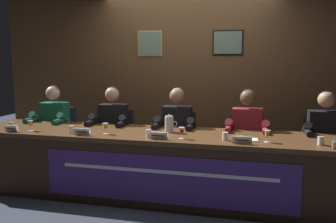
{
  "coord_description": "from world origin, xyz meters",
  "views": [
    {
      "loc": [
        0.91,
        -3.79,
        1.58
      ],
      "look_at": [
        0.0,
        0.0,
        1.01
      ],
      "focal_mm": 37.16,
      "sensor_mm": 36.0,
      "label": 1
    }
  ],
  "objects_px": {
    "nameplate_right": "(242,140)",
    "document_stack_right": "(248,140)",
    "chair_right": "(246,151)",
    "chair_far_right": "(320,155)",
    "juice_glass_far_left": "(30,124)",
    "conference_table": "(165,155)",
    "panelist_center": "(176,129)",
    "panelist_right": "(247,132)",
    "nameplate_far_left": "(12,128)",
    "nameplate_left": "(82,132)",
    "water_cup_right": "(225,137)",
    "juice_glass_left": "(106,126)",
    "water_cup_far_left": "(11,126)",
    "water_cup_left": "(72,130)",
    "water_pitcher_central": "(169,124)",
    "nameplate_center": "(159,135)",
    "juice_glass_center": "(182,131)",
    "chair_left": "(117,143)",
    "water_cup_far_right": "(321,141)",
    "panelist_far_right": "(325,136)",
    "juice_glass_right": "(267,134)",
    "panelist_far_left": "(52,123)",
    "panelist_left": "(111,126)",
    "water_cup_center": "(149,134)",
    "chair_far_left": "(60,140)"
  },
  "relations": [
    {
      "from": "chair_left",
      "to": "chair_right",
      "type": "distance_m",
      "value": 1.75
    },
    {
      "from": "conference_table",
      "to": "juice_glass_center",
      "type": "bearing_deg",
      "value": -30.28
    },
    {
      "from": "juice_glass_far_left",
      "to": "panelist_far_right",
      "type": "bearing_deg",
      "value": 11.4
    },
    {
      "from": "juice_glass_left",
      "to": "water_cup_left",
      "type": "distance_m",
      "value": 0.4
    },
    {
      "from": "panelist_far_left",
      "to": "water_pitcher_central",
      "type": "height_order",
      "value": "panelist_far_left"
    },
    {
      "from": "panelist_center",
      "to": "panelist_right",
      "type": "distance_m",
      "value": 0.88
    },
    {
      "from": "chair_far_right",
      "to": "document_stack_right",
      "type": "xyz_separation_m",
      "value": [
        -0.86,
        -0.78,
        0.32
      ]
    },
    {
      "from": "chair_far_left",
      "to": "panelist_far_left",
      "type": "xyz_separation_m",
      "value": [
        -0.0,
        -0.2,
        0.28
      ]
    },
    {
      "from": "juice_glass_far_left",
      "to": "chair_left",
      "type": "height_order",
      "value": "chair_left"
    },
    {
      "from": "chair_far_right",
      "to": "juice_glass_right",
      "type": "bearing_deg",
      "value": -129.02
    },
    {
      "from": "chair_right",
      "to": "water_cup_right",
      "type": "height_order",
      "value": "chair_right"
    },
    {
      "from": "panelist_right",
      "to": "conference_table",
      "type": "bearing_deg",
      "value": -147.7
    },
    {
      "from": "nameplate_left",
      "to": "document_stack_right",
      "type": "bearing_deg",
      "value": 5.71
    },
    {
      "from": "chair_far_left",
      "to": "panelist_right",
      "type": "relative_size",
      "value": 0.74
    },
    {
      "from": "conference_table",
      "to": "water_cup_far_left",
      "type": "relative_size",
      "value": 55.07
    },
    {
      "from": "panelist_far_left",
      "to": "water_cup_far_left",
      "type": "xyz_separation_m",
      "value": [
        -0.15,
        -0.63,
        0.07
      ]
    },
    {
      "from": "nameplate_left",
      "to": "document_stack_right",
      "type": "relative_size",
      "value": 0.87
    },
    {
      "from": "nameplate_far_left",
      "to": "water_cup_center",
      "type": "xyz_separation_m",
      "value": [
        1.64,
        0.09,
        -0.0
      ]
    },
    {
      "from": "juice_glass_center",
      "to": "chair_far_right",
      "type": "height_order",
      "value": "chair_far_right"
    },
    {
      "from": "chair_right",
      "to": "panelist_far_right",
      "type": "xyz_separation_m",
      "value": [
        0.88,
        -0.2,
        0.28
      ]
    },
    {
      "from": "juice_glass_left",
      "to": "juice_glass_right",
      "type": "relative_size",
      "value": 1.0
    },
    {
      "from": "chair_left",
      "to": "nameplate_left",
      "type": "bearing_deg",
      "value": -91.56
    },
    {
      "from": "nameplate_center",
      "to": "water_pitcher_central",
      "type": "relative_size",
      "value": 0.95
    },
    {
      "from": "water_cup_left",
      "to": "water_pitcher_central",
      "type": "height_order",
      "value": "water_pitcher_central"
    },
    {
      "from": "chair_right",
      "to": "document_stack_right",
      "type": "height_order",
      "value": "chair_right"
    },
    {
      "from": "nameplate_right",
      "to": "water_cup_far_right",
      "type": "relative_size",
      "value": 2.28
    },
    {
      "from": "juice_glass_right",
      "to": "nameplate_right",
      "type": "bearing_deg",
      "value": -153.1
    },
    {
      "from": "water_cup_far_left",
      "to": "water_cup_center",
      "type": "height_order",
      "value": "same"
    },
    {
      "from": "chair_right",
      "to": "chair_far_right",
      "type": "distance_m",
      "value": 0.88
    },
    {
      "from": "chair_right",
      "to": "chair_far_right",
      "type": "height_order",
      "value": "same"
    },
    {
      "from": "water_cup_center",
      "to": "juice_glass_far_left",
      "type": "bearing_deg",
      "value": 179.68
    },
    {
      "from": "chair_far_right",
      "to": "document_stack_right",
      "type": "height_order",
      "value": "chair_far_right"
    },
    {
      "from": "chair_left",
      "to": "nameplate_center",
      "type": "bearing_deg",
      "value": -48.05
    },
    {
      "from": "nameplate_far_left",
      "to": "panelist_center",
      "type": "distance_m",
      "value": 1.95
    },
    {
      "from": "juice_glass_far_left",
      "to": "chair_far_right",
      "type": "distance_m",
      "value": 3.49
    },
    {
      "from": "nameplate_center",
      "to": "chair_far_right",
      "type": "height_order",
      "value": "chair_far_right"
    },
    {
      "from": "nameplate_far_left",
      "to": "panelist_left",
      "type": "bearing_deg",
      "value": 40.18
    },
    {
      "from": "water_cup_far_right",
      "to": "nameplate_far_left",
      "type": "bearing_deg",
      "value": -177.49
    },
    {
      "from": "nameplate_far_left",
      "to": "panelist_right",
      "type": "relative_size",
      "value": 0.13
    },
    {
      "from": "conference_table",
      "to": "water_cup_far_left",
      "type": "xyz_separation_m",
      "value": [
        -1.91,
        -0.08,
        0.26
      ]
    },
    {
      "from": "nameplate_far_left",
      "to": "juice_glass_center",
      "type": "xyz_separation_m",
      "value": [
        2.0,
        0.1,
        0.05
      ]
    },
    {
      "from": "nameplate_right",
      "to": "document_stack_right",
      "type": "xyz_separation_m",
      "value": [
        0.05,
        0.18,
        -0.03
      ]
    },
    {
      "from": "panelist_right",
      "to": "panelist_far_left",
      "type": "bearing_deg",
      "value": 180.0
    },
    {
      "from": "water_cup_right",
      "to": "juice_glass_left",
      "type": "bearing_deg",
      "value": 179.92
    },
    {
      "from": "juice_glass_far_left",
      "to": "conference_table",
      "type": "bearing_deg",
      "value": 4.43
    },
    {
      "from": "panelist_left",
      "to": "water_cup_center",
      "type": "bearing_deg",
      "value": -43.47
    },
    {
      "from": "nameplate_far_left",
      "to": "nameplate_left",
      "type": "bearing_deg",
      "value": 1.16
    },
    {
      "from": "chair_far_right",
      "to": "water_cup_far_right",
      "type": "bearing_deg",
      "value": -101.11
    },
    {
      "from": "nameplate_right",
      "to": "juice_glass_right",
      "type": "distance_m",
      "value": 0.28
    },
    {
      "from": "document_stack_right",
      "to": "nameplate_center",
      "type": "bearing_deg",
      "value": -169.37
    }
  ]
}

